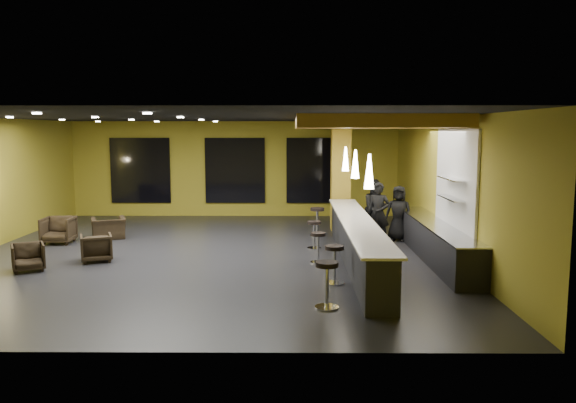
{
  "coord_description": "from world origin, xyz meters",
  "views": [
    {
      "loc": [
        2.11,
        -14.19,
        3.16
      ],
      "look_at": [
        2.0,
        0.5,
        1.3
      ],
      "focal_mm": 35.0,
      "sensor_mm": 36.0,
      "label": 1
    }
  ],
  "objects_px": {
    "pendant_1": "(355,164)",
    "armchair_c": "(58,230)",
    "pendant_0": "(369,171)",
    "bar_stool_4": "(317,218)",
    "column": "(341,175)",
    "staff_a": "(378,214)",
    "bar_stool_1": "(334,259)",
    "staff_b": "(375,208)",
    "armchair_a": "(28,257)",
    "bar_stool_2": "(318,244)",
    "prep_counter": "(435,241)",
    "staff_c": "(399,213)",
    "armchair_d": "(108,228)",
    "bar_stool_3": "(314,231)",
    "pendant_2": "(346,159)",
    "bar_stool_0": "(327,279)",
    "armchair_b": "(96,248)",
    "bar_counter": "(356,243)"
  },
  "relations": [
    {
      "from": "armchair_d",
      "to": "pendant_1",
      "type": "bearing_deg",
      "value": 138.06
    },
    {
      "from": "armchair_d",
      "to": "bar_stool_0",
      "type": "height_order",
      "value": "bar_stool_0"
    },
    {
      "from": "staff_c",
      "to": "armchair_d",
      "type": "height_order",
      "value": "staff_c"
    },
    {
      "from": "pendant_0",
      "to": "bar_stool_4",
      "type": "xyz_separation_m",
      "value": [
        -0.79,
        5.45,
        -1.8
      ]
    },
    {
      "from": "pendant_1",
      "to": "armchair_c",
      "type": "relative_size",
      "value": 0.84
    },
    {
      "from": "pendant_2",
      "to": "bar_stool_3",
      "type": "relative_size",
      "value": 0.93
    },
    {
      "from": "pendant_2",
      "to": "armchair_a",
      "type": "relative_size",
      "value": 1.01
    },
    {
      "from": "bar_stool_1",
      "to": "bar_stool_0",
      "type": "bearing_deg",
      "value": -99.0
    },
    {
      "from": "armchair_c",
      "to": "bar_stool_2",
      "type": "relative_size",
      "value": 1.12
    },
    {
      "from": "pendant_0",
      "to": "bar_stool_2",
      "type": "height_order",
      "value": "pendant_0"
    },
    {
      "from": "pendant_0",
      "to": "staff_c",
      "type": "bearing_deg",
      "value": 72.34
    },
    {
      "from": "armchair_c",
      "to": "bar_stool_4",
      "type": "relative_size",
      "value": 0.96
    },
    {
      "from": "bar_stool_0",
      "to": "bar_stool_4",
      "type": "distance_m",
      "value": 6.92
    },
    {
      "from": "pendant_0",
      "to": "bar_stool_1",
      "type": "distance_m",
      "value": 1.96
    },
    {
      "from": "staff_b",
      "to": "bar_stool_1",
      "type": "relative_size",
      "value": 2.15
    },
    {
      "from": "pendant_1",
      "to": "staff_c",
      "type": "relative_size",
      "value": 0.44
    },
    {
      "from": "staff_a",
      "to": "armchair_b",
      "type": "distance_m",
      "value": 7.48
    },
    {
      "from": "pendant_0",
      "to": "staff_b",
      "type": "xyz_separation_m",
      "value": [
        0.93,
        5.32,
        -1.48
      ]
    },
    {
      "from": "column",
      "to": "pendant_0",
      "type": "height_order",
      "value": "column"
    },
    {
      "from": "staff_c",
      "to": "bar_stool_0",
      "type": "relative_size",
      "value": 1.88
    },
    {
      "from": "prep_counter",
      "to": "armchair_c",
      "type": "relative_size",
      "value": 7.23
    },
    {
      "from": "staff_b",
      "to": "armchair_c",
      "type": "xyz_separation_m",
      "value": [
        -9.05,
        -1.01,
        -0.49
      ]
    },
    {
      "from": "column",
      "to": "armchair_a",
      "type": "bearing_deg",
      "value": -144.32
    },
    {
      "from": "pendant_0",
      "to": "bar_stool_4",
      "type": "bearing_deg",
      "value": 98.2
    },
    {
      "from": "pendant_1",
      "to": "armchair_b",
      "type": "height_order",
      "value": "pendant_1"
    },
    {
      "from": "staff_b",
      "to": "staff_a",
      "type": "bearing_deg",
      "value": -113.58
    },
    {
      "from": "armchair_c",
      "to": "bar_stool_0",
      "type": "relative_size",
      "value": 0.98
    },
    {
      "from": "armchair_b",
      "to": "pendant_1",
      "type": "bearing_deg",
      "value": 161.46
    },
    {
      "from": "bar_stool_1",
      "to": "pendant_2",
      "type": "bearing_deg",
      "value": 82.19
    },
    {
      "from": "staff_a",
      "to": "bar_stool_1",
      "type": "distance_m",
      "value": 4.37
    },
    {
      "from": "staff_b",
      "to": "armchair_c",
      "type": "bearing_deg",
      "value": 166.54
    },
    {
      "from": "pendant_0",
      "to": "armchair_c",
      "type": "height_order",
      "value": "pendant_0"
    },
    {
      "from": "bar_stool_0",
      "to": "staff_a",
      "type": "bearing_deg",
      "value": 72.66
    },
    {
      "from": "bar_counter",
      "to": "armchair_c",
      "type": "height_order",
      "value": "bar_counter"
    },
    {
      "from": "pendant_1",
      "to": "pendant_2",
      "type": "height_order",
      "value": "same"
    },
    {
      "from": "column",
      "to": "armchair_c",
      "type": "relative_size",
      "value": 4.22
    },
    {
      "from": "bar_stool_4",
      "to": "armchair_b",
      "type": "bearing_deg",
      "value": -149.22
    },
    {
      "from": "pendant_1",
      "to": "bar_stool_3",
      "type": "xyz_separation_m",
      "value": [
        -0.95,
        1.15,
        -1.87
      ]
    },
    {
      "from": "staff_b",
      "to": "armchair_a",
      "type": "relative_size",
      "value": 2.5
    },
    {
      "from": "armchair_a",
      "to": "column",
      "type": "bearing_deg",
      "value": 7.2
    },
    {
      "from": "prep_counter",
      "to": "bar_stool_3",
      "type": "relative_size",
      "value": 8.01
    },
    {
      "from": "pendant_1",
      "to": "bar_stool_2",
      "type": "relative_size",
      "value": 0.94
    },
    {
      "from": "bar_stool_0",
      "to": "bar_stool_4",
      "type": "relative_size",
      "value": 0.98
    },
    {
      "from": "pendant_2",
      "to": "bar_stool_4",
      "type": "relative_size",
      "value": 0.81
    },
    {
      "from": "bar_stool_2",
      "to": "prep_counter",
      "type": "bearing_deg",
      "value": 9.77
    },
    {
      "from": "bar_stool_4",
      "to": "column",
      "type": "bearing_deg",
      "value": 55.55
    },
    {
      "from": "bar_stool_1",
      "to": "bar_stool_2",
      "type": "height_order",
      "value": "bar_stool_1"
    },
    {
      "from": "armchair_c",
      "to": "bar_stool_4",
      "type": "distance_m",
      "value": 7.43
    },
    {
      "from": "pendant_2",
      "to": "bar_stool_0",
      "type": "relative_size",
      "value": 0.83
    },
    {
      "from": "prep_counter",
      "to": "bar_stool_4",
      "type": "distance_m",
      "value": 4.06
    }
  ]
}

